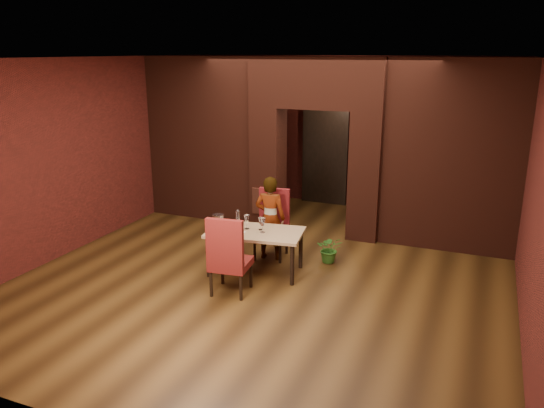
{
  "coord_description": "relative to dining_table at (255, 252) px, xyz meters",
  "views": [
    {
      "loc": [
        2.9,
        -7.13,
        3.31
      ],
      "look_at": [
        -0.04,
        0.0,
        1.06
      ],
      "focal_mm": 35.0,
      "sensor_mm": 36.0,
      "label": 1
    }
  ],
  "objects": [
    {
      "name": "lintel",
      "position": [
        0.23,
        2.22,
        2.41
      ],
      "size": [
        2.45,
        0.55,
        0.9
      ],
      "primitive_type": "cube",
      "color": "maroon",
      "rests_on": "ground"
    },
    {
      "name": "wine_glass_a",
      "position": [
        -0.16,
        0.04,
        0.45
      ],
      "size": [
        0.09,
        0.09,
        0.22
      ],
      "primitive_type": null,
      "color": "white",
      "rests_on": "dining_table"
    },
    {
      "name": "wing_wall_left",
      "position": [
        -2.13,
        2.22,
        1.26
      ],
      "size": [
        2.28,
        0.35,
        3.2
      ],
      "primitive_type": "cube",
      "color": "maroon",
      "rests_on": "ground"
    },
    {
      "name": "pillar_right",
      "position": [
        1.18,
        2.22,
        0.81
      ],
      "size": [
        0.55,
        0.55,
        2.3
      ],
      "primitive_type": "cube",
      "color": "maroon",
      "rests_on": "ground"
    },
    {
      "name": "vent_panel",
      "position": [
        -0.72,
        1.92,
        0.21
      ],
      "size": [
        0.4,
        0.03,
        0.5
      ],
      "primitive_type": "cube",
      "color": "#A1492E",
      "rests_on": "ground"
    },
    {
      "name": "tasting_sheet",
      "position": [
        -0.28,
        -0.2,
        0.34
      ],
      "size": [
        0.33,
        0.24,
        0.0
      ],
      "primitive_type": "cube",
      "rotation": [
        0.0,
        0.0,
        -0.04
      ],
      "color": "white",
      "rests_on": "dining_table"
    },
    {
      "name": "wine_bucket",
      "position": [
        -0.59,
        -0.08,
        0.44
      ],
      "size": [
        0.17,
        0.17,
        0.21
      ],
      "primitive_type": "cylinder",
      "color": "#B6B6BD",
      "rests_on": "dining_table"
    },
    {
      "name": "wall_front",
      "position": [
        0.23,
        -3.78,
        1.26
      ],
      "size": [
        7.0,
        0.04,
        3.2
      ],
      "primitive_type": "cube",
      "color": "maroon",
      "rests_on": "ground"
    },
    {
      "name": "wall_right",
      "position": [
        3.73,
        0.22,
        1.26
      ],
      "size": [
        0.04,
        8.0,
        3.2
      ],
      "primitive_type": "cube",
      "color": "maroon",
      "rests_on": "ground"
    },
    {
      "name": "person_seated",
      "position": [
        -0.01,
        0.62,
        0.36
      ],
      "size": [
        0.53,
        0.37,
        1.38
      ],
      "primitive_type": "imported",
      "rotation": [
        0.0,
        0.0,
        3.23
      ],
      "color": "silver",
      "rests_on": "ground"
    },
    {
      "name": "ceiling",
      "position": [
        0.23,
        0.22,
        2.86
      ],
      "size": [
        7.0,
        8.0,
        0.04
      ],
      "primitive_type": "cube",
      "color": "silver",
      "rests_on": "ground"
    },
    {
      "name": "wall_back",
      "position": [
        0.23,
        4.22,
        1.26
      ],
      "size": [
        7.0,
        0.04,
        3.2
      ],
      "primitive_type": "cube",
      "color": "maroon",
      "rests_on": "ground"
    },
    {
      "name": "rear_door",
      "position": [
        -0.17,
        4.16,
        0.71
      ],
      "size": [
        0.9,
        0.08,
        2.1
      ],
      "primitive_type": "cube",
      "color": "black",
      "rests_on": "ground"
    },
    {
      "name": "wine_glass_b",
      "position": [
        0.05,
        0.08,
        0.43
      ],
      "size": [
        0.08,
        0.08,
        0.19
      ],
      "primitive_type": null,
      "color": "white",
      "rests_on": "dining_table"
    },
    {
      "name": "pillar_left",
      "position": [
        -0.72,
        2.22,
        0.81
      ],
      "size": [
        0.55,
        0.55,
        2.3
      ],
      "primitive_type": "cube",
      "color": "maroon",
      "rests_on": "ground"
    },
    {
      "name": "dining_table",
      "position": [
        0.0,
        0.0,
        0.0
      ],
      "size": [
        1.53,
        1.01,
        0.67
      ],
      "primitive_type": "cube",
      "rotation": [
        0.0,
        0.0,
        0.15
      ],
      "color": "tan",
      "rests_on": "ground"
    },
    {
      "name": "floor",
      "position": [
        0.23,
        0.22,
        -0.34
      ],
      "size": [
        8.0,
        8.0,
        0.0
      ],
      "primitive_type": "plane",
      "color": "#472D11",
      "rests_on": "ground"
    },
    {
      "name": "wing_wall_right",
      "position": [
        2.59,
        2.22,
        1.26
      ],
      "size": [
        2.28,
        0.35,
        3.2
      ],
      "primitive_type": "cube",
      "color": "maroon",
      "rests_on": "ground"
    },
    {
      "name": "water_bottle",
      "position": [
        -0.35,
        0.11,
        0.47
      ],
      "size": [
        0.06,
        0.06,
        0.27
      ],
      "primitive_type": "cylinder",
      "color": "white",
      "rests_on": "dining_table"
    },
    {
      "name": "chair_near",
      "position": [
        -0.03,
        -0.77,
        0.24
      ],
      "size": [
        0.58,
        0.58,
        1.15
      ],
      "primitive_type": "cube",
      "rotation": [
        0.0,
        0.0,
        3.25
      ],
      "color": "maroon",
      "rests_on": "ground"
    },
    {
      "name": "wine_glass_c",
      "position": [
        0.13,
        -0.02,
        0.45
      ],
      "size": [
        0.09,
        0.09,
        0.23
      ],
      "primitive_type": null,
      "color": "silver",
      "rests_on": "dining_table"
    },
    {
      "name": "potted_plant",
      "position": [
        0.94,
        0.82,
        -0.11
      ],
      "size": [
        0.49,
        0.45,
        0.46
      ],
      "primitive_type": "imported",
      "rotation": [
        0.0,
        0.0,
        0.26
      ],
      "color": "#2D671D",
      "rests_on": "ground"
    },
    {
      "name": "chair_far",
      "position": [
        -0.02,
        0.67,
        0.23
      ],
      "size": [
        0.57,
        0.57,
        1.12
      ],
      "primitive_type": "cube",
      "rotation": [
        0.0,
        0.0,
        0.12
      ],
      "color": "maroon",
      "rests_on": "ground"
    },
    {
      "name": "wall_left",
      "position": [
        -3.27,
        0.22,
        1.26
      ],
      "size": [
        0.04,
        8.0,
        3.2
      ],
      "primitive_type": "cube",
      "color": "maroon",
      "rests_on": "ground"
    },
    {
      "name": "rear_door_frame",
      "position": [
        -0.17,
        4.12,
        0.71
      ],
      "size": [
        1.02,
        0.04,
        2.22
      ],
      "primitive_type": "cube",
      "color": "black",
      "rests_on": "ground"
    }
  ]
}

